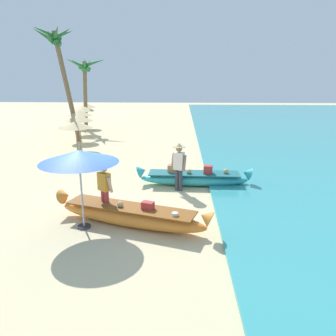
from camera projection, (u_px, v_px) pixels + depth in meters
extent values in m
plane|color=beige|center=(96.00, 218.00, 9.85)|extent=(80.00, 80.00, 0.00)
ellipsoid|color=orange|center=(130.00, 216.00, 9.32)|extent=(4.45, 2.12, 0.55)
cone|color=orange|center=(65.00, 196.00, 9.97)|extent=(0.54, 0.55, 0.51)
cone|color=orange|center=(206.00, 217.00, 8.49)|extent=(0.54, 0.55, 0.51)
cube|color=brown|center=(130.00, 207.00, 9.25)|extent=(3.78, 1.91, 0.04)
cylinder|color=silver|center=(175.00, 214.00, 8.65)|extent=(0.18, 0.18, 0.10)
cube|color=#B73333|center=(148.00, 206.00, 9.06)|extent=(0.38, 0.31, 0.23)
sphere|color=tan|center=(120.00, 204.00, 9.22)|extent=(0.17, 0.17, 0.17)
ellipsoid|color=#33B2BC|center=(194.00, 179.00, 12.68)|extent=(4.09, 0.90, 0.48)
cone|color=#33B2BC|center=(142.00, 171.00, 12.73)|extent=(0.44, 0.48, 0.54)
cone|color=#33B2BC|center=(247.00, 173.00, 12.48)|extent=(0.44, 0.48, 0.54)
cube|color=#1C6267|center=(194.00, 173.00, 12.62)|extent=(3.44, 0.90, 0.04)
sphere|color=tan|center=(226.00, 171.00, 12.52)|extent=(0.20, 0.20, 0.20)
cube|color=#B73333|center=(208.00, 170.00, 12.51)|extent=(0.36, 0.33, 0.32)
sphere|color=tan|center=(189.00, 172.00, 12.49)|extent=(0.19, 0.19, 0.19)
cube|color=#9E754C|center=(172.00, 169.00, 12.68)|extent=(0.33, 0.34, 0.30)
cylinder|color=#333842|center=(180.00, 180.00, 12.05)|extent=(0.14, 0.14, 0.80)
cylinder|color=#333842|center=(177.00, 180.00, 12.11)|extent=(0.14, 0.14, 0.80)
cube|color=silver|center=(179.00, 161.00, 11.88)|extent=(0.42, 0.35, 0.64)
cylinder|color=#9E7051|center=(185.00, 163.00, 11.78)|extent=(0.17, 0.23, 0.58)
cylinder|color=#9E7051|center=(173.00, 162.00, 11.98)|extent=(0.17, 0.23, 0.58)
sphere|color=#9E7051|center=(179.00, 149.00, 11.76)|extent=(0.22, 0.22, 0.22)
cylinder|color=tan|center=(179.00, 147.00, 11.74)|extent=(0.44, 0.44, 0.02)
cone|color=tan|center=(179.00, 145.00, 11.72)|extent=(0.26, 0.26, 0.12)
cylinder|color=#B2383D|center=(104.00, 204.00, 9.70)|extent=(0.14, 0.14, 0.91)
cylinder|color=#B2383D|center=(107.00, 205.00, 9.62)|extent=(0.14, 0.14, 0.91)
cube|color=gold|center=(104.00, 181.00, 9.46)|extent=(0.42, 0.40, 0.53)
cylinder|color=beige|center=(100.00, 181.00, 9.64)|extent=(0.19, 0.20, 0.48)
cylinder|color=beige|center=(110.00, 185.00, 9.34)|extent=(0.19, 0.20, 0.48)
sphere|color=beige|center=(103.00, 169.00, 9.36)|extent=(0.22, 0.22, 0.22)
cylinder|color=#B7B7BC|center=(81.00, 190.00, 8.96)|extent=(0.05, 0.05, 2.19)
cone|color=blue|center=(79.00, 156.00, 8.70)|extent=(2.09, 2.09, 0.33)
cylinder|color=#333338|center=(84.00, 226.00, 9.25)|extent=(0.36, 0.36, 0.06)
cylinder|color=#8E6B47|center=(77.00, 141.00, 16.22)|extent=(0.04, 0.04, 1.90)
cone|color=tan|center=(75.00, 125.00, 16.00)|extent=(1.60, 1.60, 0.32)
cylinder|color=#8E6B47|center=(80.00, 132.00, 18.60)|extent=(0.04, 0.04, 1.90)
cone|color=tan|center=(79.00, 118.00, 18.38)|extent=(1.60, 1.60, 0.32)
cylinder|color=#8E6B47|center=(80.00, 126.00, 20.93)|extent=(0.04, 0.04, 1.90)
cone|color=tan|center=(79.00, 113.00, 20.71)|extent=(1.60, 1.60, 0.32)
cylinder|color=#8E6B47|center=(84.00, 120.00, 23.45)|extent=(0.04, 0.04, 1.90)
cone|color=tan|center=(83.00, 109.00, 23.23)|extent=(1.60, 1.60, 0.32)
cylinder|color=#8E6B47|center=(86.00, 116.00, 25.90)|extent=(0.04, 0.04, 1.90)
cone|color=tan|center=(86.00, 105.00, 25.68)|extent=(1.60, 1.60, 0.32)
cylinder|color=brown|center=(67.00, 88.00, 20.16)|extent=(1.29, 0.28, 6.54)
cone|color=#23602D|center=(61.00, 35.00, 19.30)|extent=(1.43, 0.47, 1.03)
cone|color=#23602D|center=(61.00, 35.00, 19.71)|extent=(1.34, 1.70, 0.91)
cone|color=#23602D|center=(52.00, 36.00, 19.72)|extent=(1.28, 1.55, 1.13)
cone|color=#23602D|center=(46.00, 37.00, 19.45)|extent=(1.84, 0.60, 1.25)
cone|color=#23602D|center=(47.00, 33.00, 18.96)|extent=(1.34, 1.65, 0.90)
cone|color=#23602D|center=(56.00, 34.00, 18.92)|extent=(1.21, 1.73, 1.04)
cylinder|color=brown|center=(85.00, 96.00, 24.56)|extent=(0.50, 0.28, 4.97)
cone|color=#287033|center=(92.00, 63.00, 23.86)|extent=(2.02, 0.49, 0.85)
cone|color=#287033|center=(87.00, 65.00, 24.31)|extent=(0.59, 1.44, 1.05)
cone|color=#287033|center=(80.00, 64.00, 24.21)|extent=(1.79, 1.29, 1.04)
cone|color=#287033|center=(78.00, 64.00, 23.63)|extent=(1.64, 1.48, 1.05)
cone|color=#287033|center=(85.00, 65.00, 23.57)|extent=(0.76, 1.47, 1.05)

